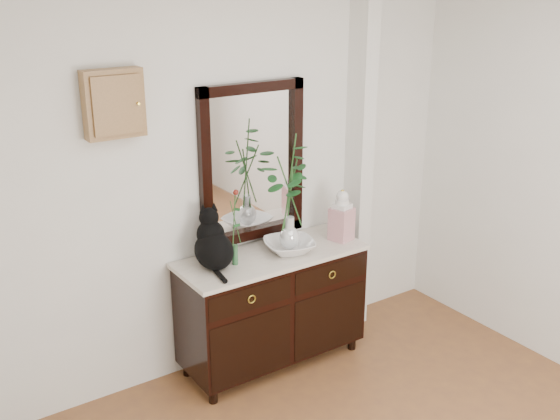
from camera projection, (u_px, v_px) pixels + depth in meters
wall_back at (239, 178)px, 4.46m from camera, size 3.60×0.04×2.70m
pilaster at (359, 159)px, 4.92m from camera, size 0.12×0.20×2.70m
sideboard at (272, 303)px, 4.61m from camera, size 1.33×0.52×0.82m
wall_mirror at (253, 163)px, 4.47m from camera, size 0.80×0.06×1.10m
key_cabinet at (114, 104)px, 3.78m from camera, size 0.35×0.10×0.40m
cat at (213, 239)px, 4.21m from camera, size 0.33×0.38×0.40m
lotus_bowl at (289, 246)px, 4.51m from camera, size 0.43×0.43×0.08m
vase_branches at (290, 192)px, 4.37m from camera, size 0.48×0.48×0.82m
bud_vase_rose at (234, 227)px, 4.23m from camera, size 0.08×0.08×0.53m
ginger_jar at (342, 215)px, 4.67m from camera, size 0.17×0.17×0.38m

